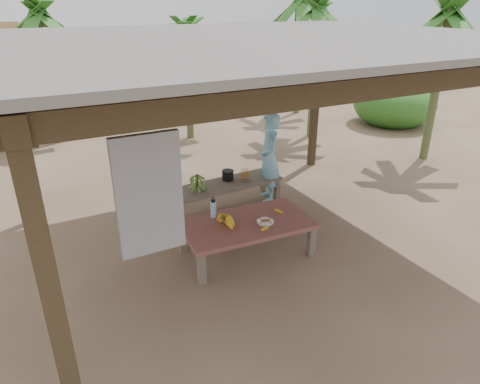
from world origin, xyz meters
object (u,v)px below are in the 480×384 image
bench (221,187)px  ripe_banana_bunch (223,221)px  water_flask (213,209)px  plate (265,222)px  cooking_pot (228,175)px  woman (269,158)px  work_table (246,226)px

bench → ripe_banana_bunch: bearing=-117.4°
bench → ripe_banana_bunch: ripe_banana_bunch is taller
water_flask → plate: bearing=-41.8°
water_flask → cooking_pot: (0.85, 1.25, -0.09)m
ripe_banana_bunch → woman: woman is taller
bench → ripe_banana_bunch: 1.61m
ripe_banana_bunch → woman: (1.58, 1.39, 0.20)m
plate → water_flask: water_flask is taller
cooking_pot → work_table: bearing=-107.6°
ripe_banana_bunch → woman: size_ratio=0.19×
ripe_banana_bunch → cooking_pot: ripe_banana_bunch is taller
work_table → cooking_pot: 1.69m
ripe_banana_bunch → water_flask: (0.00, 0.33, 0.04)m
water_flask → cooking_pot: size_ratio=1.55×
bench → work_table: bearing=-105.0°
ripe_banana_bunch → plate: (0.56, -0.18, -0.08)m
bench → plate: 1.64m
work_table → ripe_banana_bunch: size_ratio=6.08×
bench → plate: bearing=-96.3°
plate → woman: (1.01, 1.57, 0.27)m
ripe_banana_bunch → woman: 2.11m
bench → cooking_pot: size_ratio=11.16×
cooking_pot → water_flask: bearing=-124.2°
work_table → woman: size_ratio=1.18×
woman → cooking_pot: bearing=-83.3°
bench → water_flask: 1.32m
ripe_banana_bunch → water_flask: size_ratio=0.99×
work_table → water_flask: 0.53m
work_table → water_flask: water_flask is taller
work_table → cooking_pot: cooking_pot is taller
work_table → woman: woman is taller
plate → cooking_pot: 1.77m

